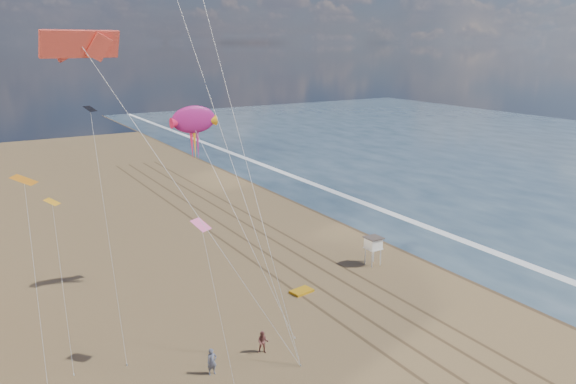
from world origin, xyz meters
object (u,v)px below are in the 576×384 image
at_px(show_kite, 194,120).
at_px(kite_flyer_b, 263,342).
at_px(grounded_kite, 302,291).
at_px(kite_flyer_a, 212,362).
at_px(lifeguard_stand, 373,244).

relative_size(show_kite, kite_flyer_b, 11.45).
bearing_deg(show_kite, grounded_kite, -40.72).
height_order(show_kite, kite_flyer_a, show_kite).
bearing_deg(grounded_kite, lifeguard_stand, 1.01).
bearing_deg(kite_flyer_b, lifeguard_stand, 60.84).
distance_m(lifeguard_stand, grounded_kite, 10.49).
distance_m(grounded_kite, kite_flyer_a, 14.99).
distance_m(show_kite, kite_flyer_a, 21.49).
relative_size(kite_flyer_a, kite_flyer_b, 1.11).
relative_size(grounded_kite, kite_flyer_b, 1.17).
height_order(kite_flyer_a, kite_flyer_b, kite_flyer_a).
height_order(grounded_kite, kite_flyer_b, kite_flyer_b).
bearing_deg(lifeguard_stand, grounded_kite, -169.13).
xyz_separation_m(lifeguard_stand, kite_flyer_a, (-22.63, -10.06, -1.37)).
xyz_separation_m(kite_flyer_a, kite_flyer_b, (4.42, 0.65, -0.10)).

